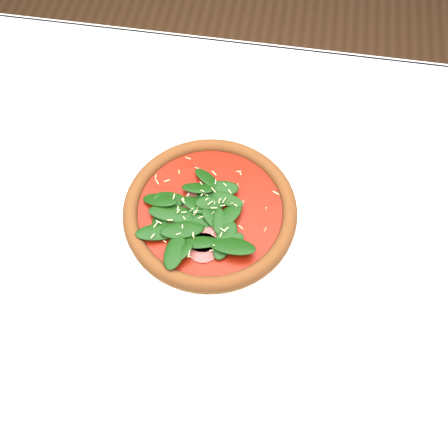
# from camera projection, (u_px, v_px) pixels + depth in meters

# --- Properties ---
(ground) EXTENTS (6.00, 6.00, 0.00)m
(ground) POSITION_uv_depth(u_px,v_px,m) (209.00, 346.00, 1.43)
(ground) COLOR brown
(ground) RESTS_ON ground
(dining_table) EXTENTS (1.21, 0.81, 0.75)m
(dining_table) POSITION_uv_depth(u_px,v_px,m) (199.00, 247.00, 0.86)
(dining_table) COLOR silver
(dining_table) RESTS_ON ground
(plate) EXTENTS (0.31, 0.31, 0.01)m
(plate) POSITION_uv_depth(u_px,v_px,m) (210.00, 215.00, 0.77)
(plate) COLOR white
(plate) RESTS_ON dining_table
(pizza) EXTENTS (0.33, 0.33, 0.03)m
(pizza) POSITION_uv_depth(u_px,v_px,m) (210.00, 209.00, 0.76)
(pizza) COLOR brown
(pizza) RESTS_ON plate
(saucer_far) EXTENTS (0.15, 0.15, 0.01)m
(saucer_far) POSITION_uv_depth(u_px,v_px,m) (374.00, 129.00, 0.85)
(saucer_far) COLOR white
(saucer_far) RESTS_ON dining_table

